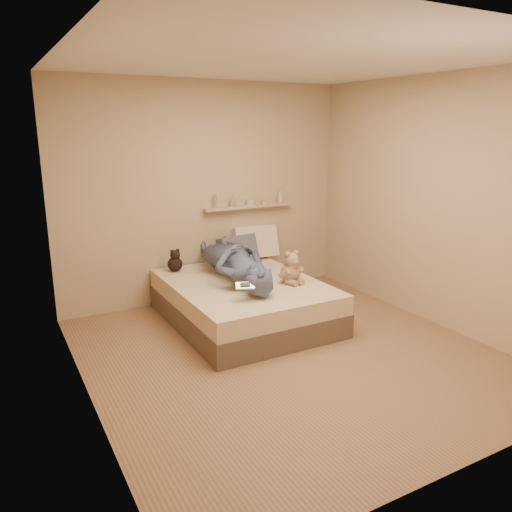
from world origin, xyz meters
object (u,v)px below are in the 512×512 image
pillow_grey (238,250)px  person (234,260)px  pillow_cream (256,242)px  bed (244,301)px  game_console (245,286)px  teddy_bear (291,270)px  dark_plush (175,262)px  wall_shelf (249,207)px

pillow_grey → person: bearing=-120.6°
pillow_cream → pillow_grey: (-0.32, -0.14, -0.03)m
pillow_grey → pillow_cream: bearing=23.6°
bed → person: bearing=97.2°
bed → game_console: size_ratio=9.78×
game_console → teddy_bear: 0.76m
dark_plush → pillow_cream: (1.11, 0.10, 0.09)m
bed → pillow_cream: bearing=54.1°
game_console → person: 0.78m
dark_plush → wall_shelf: 1.20m
bed → teddy_bear: 0.63m
dark_plush → teddy_bear: bearing=-47.2°
bed → wall_shelf: (0.55, 0.91, 0.88)m
teddy_bear → dark_plush: teddy_bear is taller
teddy_bear → game_console: bearing=-157.8°
teddy_bear → pillow_cream: pillow_cream is taller
dark_plush → person: (0.48, -0.55, 0.09)m
person → wall_shelf: (0.57, 0.73, 0.45)m
wall_shelf → dark_plush: bearing=-170.4°
pillow_cream → person: 0.90m
dark_plush → person: bearing=-48.9°
dark_plush → pillow_grey: pillow_grey is taller
pillow_cream → person: size_ratio=0.33×
pillow_grey → wall_shelf: bearing=39.3°
bed → pillow_cream: size_ratio=3.45×
bed → game_console: bearing=-115.9°
dark_plush → bed: bearing=-55.3°
game_console → pillow_grey: pillow_grey is taller
bed → pillow_grey: pillow_grey is taller
dark_plush → pillow_grey: bearing=-2.9°
teddy_bear → dark_plush: (-0.93, 1.01, -0.03)m
pillow_cream → pillow_grey: pillow_cream is taller
game_console → dark_plush: size_ratio=0.73×
wall_shelf → bed: bearing=-121.2°
bed → dark_plush: dark_plush is taller
pillow_cream → game_console: bearing=-122.1°
game_console → wall_shelf: bearing=60.8°
bed → person: (-0.02, 0.18, 0.43)m
bed → pillow_cream: pillow_cream is taller
bed → teddy_bear: (0.43, -0.28, 0.37)m
pillow_grey → person: (-0.30, -0.51, 0.03)m
bed → pillow_cream: (0.60, 0.83, 0.43)m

